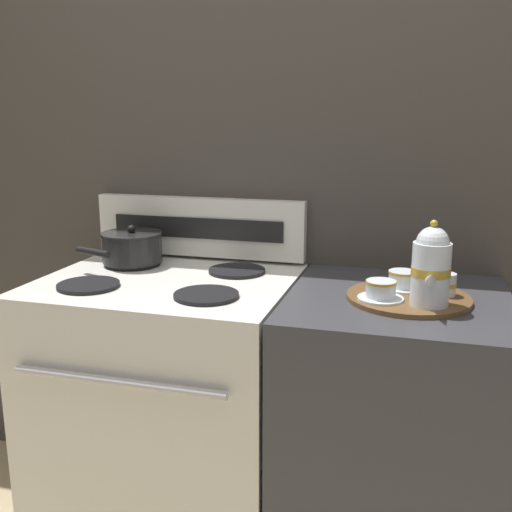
{
  "coord_description": "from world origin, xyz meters",
  "views": [
    {
      "loc": [
        0.46,
        -1.69,
        1.41
      ],
      "look_at": [
        -0.04,
        0.06,
        0.98
      ],
      "focal_mm": 42.0,
      "sensor_mm": 36.0,
      "label": 1
    }
  ],
  "objects_px": {
    "stove": "(171,409)",
    "saucepan": "(132,247)",
    "teacup_right": "(381,290)",
    "creamer_jug": "(445,284)",
    "serving_tray": "(408,298)",
    "teacup_left": "(403,280)",
    "teapot": "(431,266)"
  },
  "relations": [
    {
      "from": "saucepan",
      "to": "teacup_right",
      "type": "bearing_deg",
      "value": -14.15
    },
    {
      "from": "teacup_left",
      "to": "teacup_right",
      "type": "distance_m",
      "value": 0.14
    },
    {
      "from": "teacup_right",
      "to": "creamer_jug",
      "type": "bearing_deg",
      "value": 27.39
    },
    {
      "from": "stove",
      "to": "creamer_jug",
      "type": "height_order",
      "value": "creamer_jug"
    },
    {
      "from": "stove",
      "to": "teacup_left",
      "type": "bearing_deg",
      "value": 3.82
    },
    {
      "from": "teacup_right",
      "to": "teapot",
      "type": "bearing_deg",
      "value": -7.33
    },
    {
      "from": "serving_tray",
      "to": "teacup_left",
      "type": "relative_size",
      "value": 2.73
    },
    {
      "from": "stove",
      "to": "teapot",
      "type": "xyz_separation_m",
      "value": [
        0.8,
        -0.09,
        0.57
      ]
    },
    {
      "from": "teacup_left",
      "to": "teacup_right",
      "type": "height_order",
      "value": "same"
    },
    {
      "from": "saucepan",
      "to": "teapot",
      "type": "relative_size",
      "value": 1.32
    },
    {
      "from": "teapot",
      "to": "creamer_jug",
      "type": "bearing_deg",
      "value": 67.49
    },
    {
      "from": "stove",
      "to": "creamer_jug",
      "type": "xyz_separation_m",
      "value": [
        0.85,
        0.01,
        0.5
      ]
    },
    {
      "from": "serving_tray",
      "to": "teacup_right",
      "type": "bearing_deg",
      "value": -141.05
    },
    {
      "from": "serving_tray",
      "to": "teacup_left",
      "type": "distance_m",
      "value": 0.08
    },
    {
      "from": "stove",
      "to": "saucepan",
      "type": "relative_size",
      "value": 3.02
    },
    {
      "from": "creamer_jug",
      "to": "teacup_right",
      "type": "bearing_deg",
      "value": -152.61
    },
    {
      "from": "teacup_right",
      "to": "creamer_jug",
      "type": "relative_size",
      "value": 1.99
    },
    {
      "from": "teapot",
      "to": "teacup_right",
      "type": "relative_size",
      "value": 1.82
    },
    {
      "from": "stove",
      "to": "teapot",
      "type": "distance_m",
      "value": 0.99
    },
    {
      "from": "teapot",
      "to": "stove",
      "type": "bearing_deg",
      "value": 173.47
    },
    {
      "from": "teacup_left",
      "to": "serving_tray",
      "type": "bearing_deg",
      "value": -72.93
    },
    {
      "from": "saucepan",
      "to": "creamer_jug",
      "type": "xyz_separation_m",
      "value": [
        1.04,
        -0.13,
        -0.02
      ]
    },
    {
      "from": "teacup_left",
      "to": "teacup_right",
      "type": "bearing_deg",
      "value": -113.28
    },
    {
      "from": "teacup_right",
      "to": "saucepan",
      "type": "bearing_deg",
      "value": 165.85
    },
    {
      "from": "saucepan",
      "to": "serving_tray",
      "type": "xyz_separation_m",
      "value": [
        0.94,
        -0.16,
        -0.06
      ]
    },
    {
      "from": "saucepan",
      "to": "teapot",
      "type": "distance_m",
      "value": 1.02
    },
    {
      "from": "stove",
      "to": "teacup_right",
      "type": "height_order",
      "value": "teacup_right"
    },
    {
      "from": "serving_tray",
      "to": "teapot",
      "type": "height_order",
      "value": "teapot"
    },
    {
      "from": "stove",
      "to": "creamer_jug",
      "type": "bearing_deg",
      "value": 0.9
    },
    {
      "from": "teacup_left",
      "to": "saucepan",
      "type": "bearing_deg",
      "value": 174.15
    },
    {
      "from": "teapot",
      "to": "teacup_right",
      "type": "bearing_deg",
      "value": 172.67
    },
    {
      "from": "stove",
      "to": "teapot",
      "type": "bearing_deg",
      "value": -6.53
    }
  ]
}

